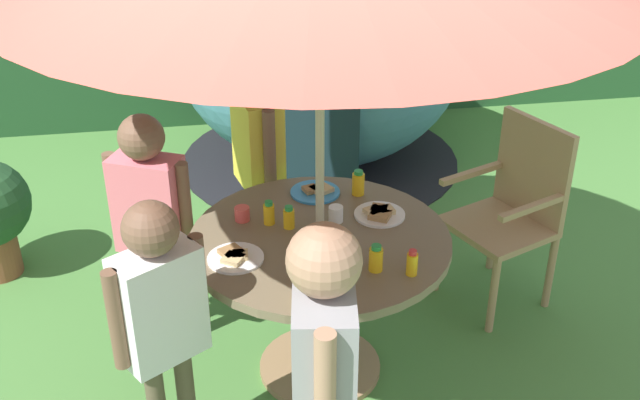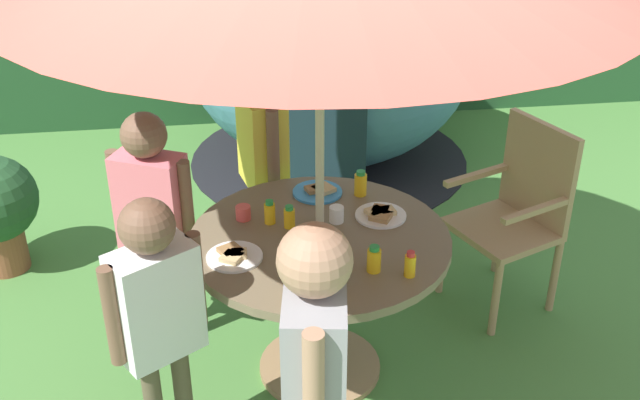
% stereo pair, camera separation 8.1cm
% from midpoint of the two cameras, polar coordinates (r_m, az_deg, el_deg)
% --- Properties ---
extents(ground_plane, '(10.00, 10.00, 0.02)m').
position_cam_midpoint_polar(ground_plane, '(3.70, -0.65, -12.50)').
color(ground_plane, '#477A38').
extents(garden_table, '(1.12, 1.12, 0.73)m').
position_cam_midpoint_polar(garden_table, '(3.36, -0.70, -5.39)').
color(garden_table, '#93704C').
rests_on(garden_table, ground_plane).
extents(wooden_chair, '(0.58, 0.59, 0.97)m').
position_cam_midpoint_polar(wooden_chair, '(3.99, 13.58, -0.34)').
color(wooden_chair, tan).
rests_on(wooden_chair, ground_plane).
extents(dome_tent, '(2.34, 2.34, 1.60)m').
position_cam_midpoint_polar(dome_tent, '(5.29, -0.47, 10.79)').
color(dome_tent, teal).
rests_on(dome_tent, ground_plane).
extents(child_in_yellow_shirt, '(0.25, 0.42, 1.27)m').
position_cam_midpoint_polar(child_in_yellow_shirt, '(3.91, -5.23, 4.28)').
color(child_in_yellow_shirt, navy).
rests_on(child_in_yellow_shirt, ground_plane).
extents(child_in_pink_shirt, '(0.37, 0.29, 1.19)m').
position_cam_midpoint_polar(child_in_pink_shirt, '(3.52, -13.19, -0.33)').
color(child_in_pink_shirt, navy).
rests_on(child_in_pink_shirt, ground_plane).
extents(child_in_white_shirt, '(0.35, 0.31, 1.18)m').
position_cam_midpoint_polar(child_in_white_shirt, '(2.88, -12.60, -7.68)').
color(child_in_white_shirt, brown).
rests_on(child_in_white_shirt, ground_plane).
extents(child_in_grey_shirt, '(0.24, 0.45, 1.33)m').
position_cam_midpoint_polar(child_in_grey_shirt, '(2.44, -0.69, -11.72)').
color(child_in_grey_shirt, navy).
rests_on(child_in_grey_shirt, ground_plane).
extents(snack_bowl, '(0.15, 0.15, 0.08)m').
position_cam_midpoint_polar(snack_bowl, '(3.00, 0.28, -4.97)').
color(snack_bowl, white).
rests_on(snack_bowl, garden_table).
extents(plate_far_left, '(0.23, 0.23, 0.03)m').
position_cam_midpoint_polar(plate_far_left, '(3.59, -0.96, 0.65)').
color(plate_far_left, '#338CD8').
rests_on(plate_far_left, garden_table).
extents(plate_near_left, '(0.23, 0.23, 0.03)m').
position_cam_midpoint_polar(plate_near_left, '(3.41, 3.77, -1.00)').
color(plate_near_left, white).
rests_on(plate_near_left, garden_table).
extents(plate_center_back, '(0.23, 0.23, 0.03)m').
position_cam_midpoint_polar(plate_center_back, '(3.12, -7.07, -4.23)').
color(plate_center_back, white).
rests_on(plate_center_back, garden_table).
extents(juice_bottle_near_right, '(0.06, 0.06, 0.12)m').
position_cam_midpoint_polar(juice_bottle_near_right, '(3.56, 2.21, 1.25)').
color(juice_bottle_near_right, yellow).
rests_on(juice_bottle_near_right, garden_table).
extents(juice_bottle_far_right, '(0.06, 0.06, 0.11)m').
position_cam_midpoint_polar(juice_bottle_far_right, '(3.02, 3.40, -4.37)').
color(juice_bottle_far_right, yellow).
rests_on(juice_bottle_far_right, garden_table).
extents(juice_bottle_center_front, '(0.05, 0.05, 0.13)m').
position_cam_midpoint_polar(juice_bottle_center_front, '(2.83, 0.29, -6.72)').
color(juice_bottle_center_front, yellow).
rests_on(juice_bottle_center_front, garden_table).
extents(juice_bottle_mid_left, '(0.04, 0.04, 0.11)m').
position_cam_midpoint_polar(juice_bottle_mid_left, '(3.01, 6.08, -4.70)').
color(juice_bottle_mid_left, yellow).
rests_on(juice_bottle_mid_left, garden_table).
extents(juice_bottle_mid_right, '(0.06, 0.06, 0.12)m').
position_cam_midpoint_polar(juice_bottle_mid_right, '(2.86, -1.96, -6.49)').
color(juice_bottle_mid_right, yellow).
rests_on(juice_bottle_mid_right, garden_table).
extents(juice_bottle_front_edge, '(0.05, 0.05, 0.10)m').
position_cam_midpoint_polar(juice_bottle_front_edge, '(3.30, -3.02, -1.33)').
color(juice_bottle_front_edge, yellow).
rests_on(juice_bottle_front_edge, garden_table).
extents(juice_bottle_back_edge, '(0.05, 0.05, 0.11)m').
position_cam_midpoint_polar(juice_bottle_back_edge, '(3.34, -4.50, -0.99)').
color(juice_bottle_back_edge, yellow).
rests_on(juice_bottle_back_edge, garden_table).
extents(cup_near, '(0.06, 0.06, 0.07)m').
position_cam_midpoint_polar(cup_near, '(3.35, 0.49, -1.06)').
color(cup_near, white).
rests_on(cup_near, garden_table).
extents(cup_far, '(0.07, 0.07, 0.06)m').
position_cam_midpoint_polar(cup_far, '(3.38, -6.48, -1.03)').
color(cup_far, '#E04C47').
rests_on(cup_far, garden_table).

